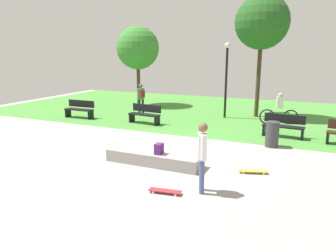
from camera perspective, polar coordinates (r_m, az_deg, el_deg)
ground_plane at (r=10.98m, az=-0.24°, el=-4.50°), size 28.00×28.00×0.00m
grass_lawn at (r=18.39m, az=10.07°, el=2.54°), size 26.60×11.94×0.01m
concrete_ledge at (r=9.67m, az=-2.60°, el=-5.83°), size 2.98×0.77×0.37m
backpack_on_ledge at (r=9.40m, az=-1.66°, el=-4.15°), size 0.21×0.29×0.32m
skater_performing_trick at (r=7.55m, az=6.27°, el=-4.74°), size 0.30×0.41×1.74m
skateboard_by_ledge at (r=7.76m, az=-0.54°, el=-11.73°), size 0.82×0.31×0.08m
skateboard_spare at (r=9.29m, az=15.23°, el=-7.92°), size 0.82×0.44×0.08m
park_bench_near_lamppost at (r=13.47m, az=20.31°, el=0.11°), size 1.63×0.60×0.91m
park_bench_by_oak at (r=15.11m, az=-4.21°, el=2.26°), size 1.64×0.65×0.91m
park_bench_far_right at (r=17.05m, az=-15.76°, el=3.05°), size 1.61×0.49×0.91m
tree_young_birch at (r=20.45m, az=-5.52°, el=13.93°), size 2.70×2.70×4.99m
tree_broad_elm at (r=17.22m, az=16.74°, el=17.59°), size 2.72×2.72×6.21m
lamp_post at (r=16.49m, az=10.59°, el=9.58°), size 0.28×0.28×3.85m
trash_bin at (r=11.93m, az=18.44°, el=-1.44°), size 0.47×0.47×0.93m
pedestrian_with_backpack at (r=17.28m, az=-4.92°, el=5.43°), size 0.44×0.43×1.70m
cyclist_on_bicycle at (r=15.93m, az=19.58°, el=2.65°), size 1.77×0.55×1.52m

